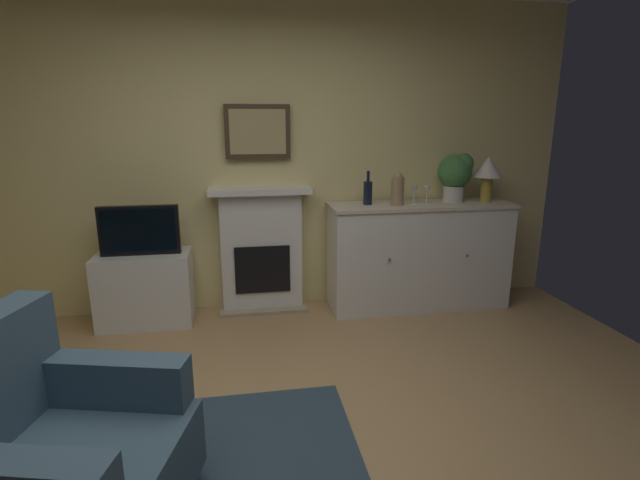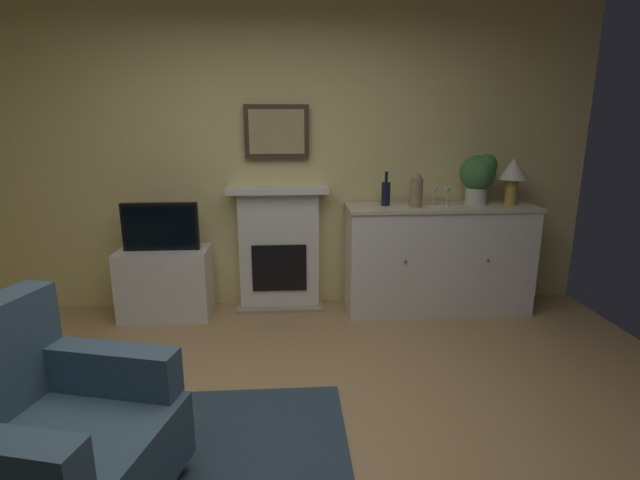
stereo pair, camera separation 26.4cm
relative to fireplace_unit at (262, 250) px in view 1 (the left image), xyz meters
name	(u,v)px [view 1 (the left image)]	position (x,y,z in m)	size (l,w,h in m)	color
ground_plane	(280,476)	(-0.03, -2.08, -0.60)	(5.66, 4.47, 0.10)	tan
wall_rear	(254,158)	(-0.03, 0.13, 0.79)	(5.66, 0.06, 2.68)	#EAD68C
fireplace_unit	(262,250)	(0.00, 0.00, 0.00)	(0.87, 0.30, 1.10)	white
framed_picture	(258,132)	(0.00, 0.05, 1.02)	(0.55, 0.04, 0.45)	#473323
sideboard_cabinet	(418,255)	(1.40, -0.18, -0.07)	(1.62, 0.49, 0.95)	white
table_lamp	(488,170)	(2.00, -0.18, 0.68)	(0.26, 0.26, 0.40)	#B79338
wine_bottle	(368,192)	(0.92, -0.15, 0.51)	(0.08, 0.08, 0.29)	black
wine_glass_left	(414,190)	(1.32, -0.20, 0.52)	(0.07, 0.07, 0.16)	silver
wine_glass_center	(427,190)	(1.43, -0.22, 0.52)	(0.07, 0.07, 0.16)	silver
vase_decorative	(398,189)	(1.16, -0.23, 0.54)	(0.11, 0.11, 0.28)	#9E7F5B
tv_cabinet	(146,289)	(-0.98, -0.16, -0.25)	(0.75, 0.42, 0.60)	white
tv_set	(139,231)	(-0.98, -0.19, 0.25)	(0.62, 0.07, 0.40)	black
potted_plant_small	(456,173)	(1.73, -0.13, 0.66)	(0.30, 0.30, 0.43)	beige
armchair	(54,457)	(-0.93, -2.33, -0.17)	(0.98, 0.94, 0.92)	#3F596B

